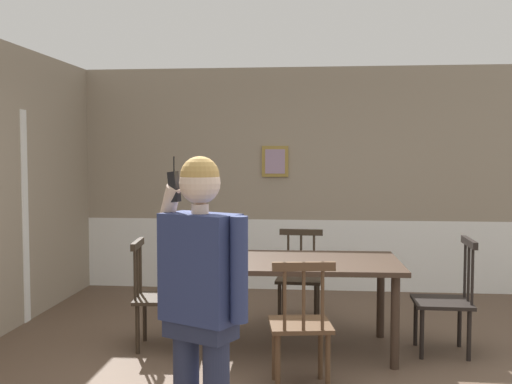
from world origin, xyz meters
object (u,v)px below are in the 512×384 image
(chair_at_table_head, at_px, (157,295))
(chair_opposite_corner, at_px, (447,299))
(dining_table, at_px, (300,270))
(person_figure, at_px, (202,292))
(chair_near_window, at_px, (300,277))
(chair_by_doorway, at_px, (301,324))

(chair_at_table_head, xyz_separation_m, chair_opposite_corner, (2.45, 0.08, 0.01))
(dining_table, bearing_deg, person_figure, -102.49)
(chair_near_window, bearing_deg, person_figure, 85.13)
(dining_table, xyz_separation_m, chair_at_table_head, (-1.22, -0.04, -0.24))
(chair_near_window, xyz_separation_m, chair_at_table_head, (-1.20, -0.95, 0.00))
(chair_near_window, distance_m, chair_at_table_head, 1.53)
(chair_by_doorway, height_order, chair_at_table_head, chair_by_doorway)
(person_figure, bearing_deg, chair_opposite_corner, -101.55)
(dining_table, xyz_separation_m, person_figure, (-0.46, -2.06, 0.26))
(chair_near_window, height_order, chair_by_doorway, chair_by_doorway)
(person_figure, bearing_deg, chair_at_table_head, -42.05)
(dining_table, xyz_separation_m, chair_opposite_corner, (1.23, 0.04, -0.23))
(chair_opposite_corner, bearing_deg, chair_at_table_head, 92.96)
(chair_by_doorway, distance_m, chair_at_table_head, 1.53)
(chair_opposite_corner, height_order, person_figure, person_figure)
(chair_opposite_corner, bearing_deg, chair_by_doorway, 129.44)
(chair_at_table_head, bearing_deg, dining_table, 85.89)
(dining_table, distance_m, chair_at_table_head, 1.25)
(person_figure, bearing_deg, chair_near_window, -71.11)
(dining_table, relative_size, chair_at_table_head, 1.84)
(chair_near_window, bearing_deg, dining_table, 95.01)
(chair_near_window, bearing_deg, chair_at_table_head, 41.76)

